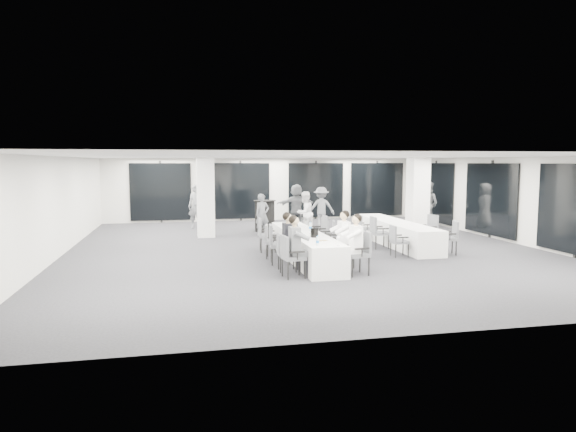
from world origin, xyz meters
name	(u,v)px	position (x,y,z in m)	size (l,w,h in m)	color
room	(322,200)	(0.89, 1.11, 1.39)	(14.04, 16.04, 2.84)	#222227
column_left	(206,197)	(-2.80, 3.20, 1.40)	(0.60, 0.60, 2.80)	silver
column_right	(418,199)	(4.20, 1.00, 1.40)	(0.60, 0.60, 2.80)	silver
banquet_table_main	(305,246)	(-0.42, -1.76, 0.38)	(0.90, 5.00, 0.75)	white
banquet_table_side	(396,233)	(3.06, 0.18, 0.38)	(0.90, 5.00, 0.75)	white
cocktail_table	(265,216)	(-0.53, 4.18, 0.60)	(0.86, 0.86, 1.19)	black
chair_main_left_near	(290,254)	(-1.25, -3.77, 0.56)	(0.55, 0.59, 0.98)	#52555A
chair_main_left_second	(284,250)	(-1.24, -3.03, 0.51)	(0.48, 0.53, 0.90)	#52555A
chair_main_left_mid	(277,242)	(-1.25, -2.11, 0.58)	(0.57, 0.62, 1.02)	#52555A
chair_main_left_fourth	(271,239)	(-1.24, -1.27, 0.53)	(0.56, 0.59, 0.92)	#52555A
chair_main_left_far	(265,233)	(-1.25, -0.22, 0.57)	(0.55, 0.60, 0.99)	#52555A
chair_main_right_near	(360,250)	(0.42, -3.77, 0.58)	(0.59, 0.63, 1.02)	#52555A
chair_main_right_second	(347,247)	(0.41, -2.89, 0.50)	(0.45, 0.50, 0.88)	#52555A
chair_main_right_mid	(338,239)	(0.42, -2.06, 0.58)	(0.59, 0.63, 1.03)	#52555A
chair_main_right_fourth	(329,236)	(0.42, -1.20, 0.57)	(0.61, 0.64, 0.99)	#52555A
chair_main_right_far	(320,230)	(0.43, -0.27, 0.59)	(0.54, 0.60, 1.04)	#52555A
chair_side_left_near	(397,239)	(2.23, -1.80, 0.50)	(0.46, 0.51, 0.88)	#52555A
chair_side_left_mid	(377,230)	(2.22, -0.36, 0.56)	(0.51, 0.56, 0.98)	#52555A
chair_side_left_far	(362,226)	(2.23, 1.07, 0.51)	(0.53, 0.56, 0.89)	#52555A
chair_side_right_near	(450,235)	(3.89, -1.76, 0.54)	(0.58, 0.61, 0.96)	#52555A
chair_side_right_mid	(429,229)	(3.90, -0.44, 0.57)	(0.58, 0.62, 1.00)	#52555A
chair_side_right_far	(405,224)	(3.89, 1.24, 0.52)	(0.48, 0.53, 0.92)	#52555A
seated_guest_a	(297,242)	(-1.08, -3.76, 0.81)	(0.50, 0.38, 1.44)	#5B5E63
seated_guest_b	(291,238)	(-1.08, -3.04, 0.81)	(0.50, 0.38, 1.44)	black
seated_guest_c	(353,241)	(0.25, -3.79, 0.81)	(0.50, 0.38, 1.44)	white
seated_guest_d	(341,235)	(0.25, -2.89, 0.81)	(0.50, 0.38, 1.44)	white
standing_guest_a	(262,212)	(-0.80, 3.10, 0.85)	(0.62, 0.50, 1.71)	#5B5E63
standing_guest_b	(305,210)	(0.79, 3.17, 0.89)	(0.86, 0.52, 1.78)	white
standing_guest_c	(321,205)	(1.86, 4.76, 0.93)	(1.21, 0.61, 1.87)	#5B5E63
standing_guest_e	(417,204)	(5.42, 3.57, 1.01)	(0.98, 0.60, 2.03)	white
standing_guest_f	(296,202)	(1.05, 5.69, 0.98)	(1.80, 0.69, 1.96)	#5B5E63
standing_guest_g	(196,204)	(-3.06, 5.66, 0.99)	(0.72, 0.58, 1.98)	#5B5E63
standing_guest_h	(428,201)	(6.20, 4.16, 1.05)	(1.02, 0.62, 2.10)	#5B5E63
ice_bucket_near	(314,233)	(-0.38, -2.64, 0.86)	(0.20, 0.20, 0.23)	black
ice_bucket_far	(294,222)	(-0.37, -0.31, 0.87)	(0.20, 0.20, 0.23)	black
water_bottle_a	(318,241)	(-0.64, -3.90, 0.86)	(0.07, 0.07, 0.21)	silver
water_bottle_b	(310,227)	(-0.19, -1.49, 0.87)	(0.07, 0.07, 0.23)	silver
water_bottle_c	(287,220)	(-0.45, 0.40, 0.87)	(0.08, 0.08, 0.24)	silver
plate_a	(320,241)	(-0.42, -3.32, 0.76)	(0.18, 0.18, 0.03)	white
plate_b	(325,241)	(-0.30, -3.30, 0.76)	(0.20, 0.20, 0.03)	white
plate_c	(313,233)	(-0.27, -2.06, 0.76)	(0.20, 0.20, 0.03)	white
wine_glass	(338,239)	(-0.20, -4.06, 0.92)	(0.08, 0.08, 0.22)	silver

